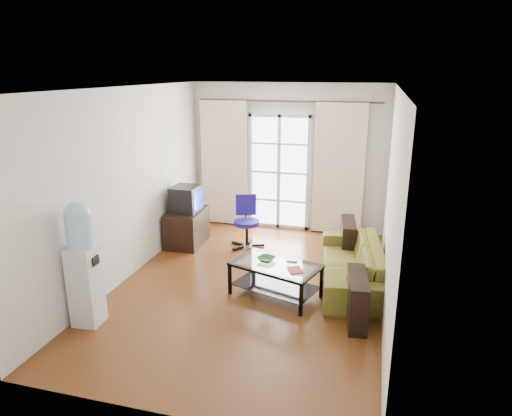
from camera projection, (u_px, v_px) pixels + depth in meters
The scene contains 20 objects.
floor at pixel (250, 286), 6.41m from camera, with size 5.20×5.20×0.00m, color brown.
ceiling at pixel (249, 88), 5.63m from camera, with size 5.20×5.20×0.00m, color white.
wall_back at pixel (288, 158), 8.42m from camera, with size 3.60×0.02×2.70m, color silver.
wall_front at pixel (160, 276), 3.62m from camera, with size 3.60×0.02×2.70m, color silver.
wall_left at pixel (128, 185), 6.47m from camera, with size 0.02×5.20×2.70m, color silver.
wall_right at pixel (391, 203), 5.57m from camera, with size 0.02×5.20×2.70m, color silver.
french_door at pixel (279, 173), 8.49m from camera, with size 1.16×0.06×2.15m.
curtain_rod at pixel (288, 101), 8.03m from camera, with size 0.04×0.04×3.30m, color #4C3F2D.
curtain_left at pixel (224, 164), 8.65m from camera, with size 0.90×0.07×2.35m, color #FFEBCD.
curtain_right at pixel (339, 170), 8.12m from camera, with size 0.90×0.07×2.35m, color #FFEBCD.
radiator at pixel (328, 215), 8.43m from camera, with size 0.64×0.12×0.64m, color #97979A.
sofa at pixel (352, 264), 6.42m from camera, with size 1.04×2.12×0.59m, color brown.
coffee_table at pixel (275, 275), 6.06m from camera, with size 1.28×0.97×0.46m.
bowl at pixel (266, 259), 6.10m from camera, with size 0.29×0.29×0.06m, color green.
book at pixel (289, 271), 5.78m from camera, with size 0.25×0.28×0.02m, color #A51422.
remote at pixel (292, 262), 6.06m from camera, with size 0.14×0.04×0.02m, color black.
tv_stand at pixel (187, 227), 7.87m from camera, with size 0.55×0.83×0.61m, color black.
crt_tv at pixel (185, 199), 7.69m from camera, with size 0.49×0.47×0.43m.
task_chair at pixel (247, 232), 7.77m from camera, with size 0.77×0.77×0.88m.
water_cooler at pixel (83, 262), 5.26m from camera, with size 0.34×0.33×1.52m.
Camera 1 is at (1.59, -5.59, 2.92)m, focal length 32.00 mm.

